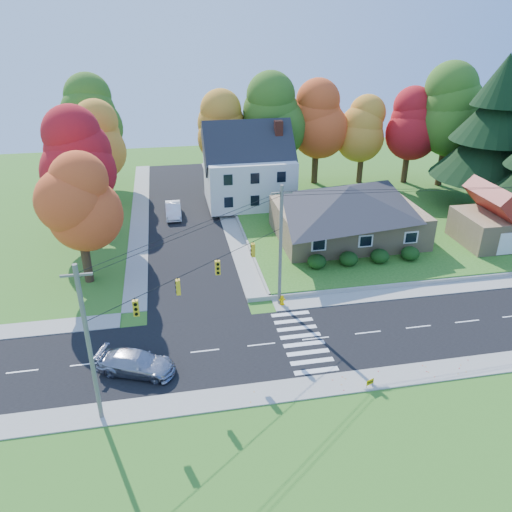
{
  "coord_description": "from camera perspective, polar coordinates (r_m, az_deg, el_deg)",
  "views": [
    {
      "loc": [
        -9.72,
        -28.42,
        21.18
      ],
      "look_at": [
        -2.88,
        8.0,
        3.07
      ],
      "focal_mm": 35.0,
      "sensor_mm": 36.0,
      "label": 1
    }
  ],
  "objects": [
    {
      "name": "ground",
      "position": [
        36.75,
        6.82,
        -9.36
      ],
      "size": [
        120.0,
        120.0,
        0.0
      ],
      "primitive_type": "plane",
      "color": "#3D7923"
    },
    {
      "name": "road_main",
      "position": [
        36.75,
        6.83,
        -9.35
      ],
      "size": [
        90.0,
        8.0,
        0.02
      ],
      "primitive_type": "cube",
      "color": "black",
      "rests_on": "ground"
    },
    {
      "name": "road_cross",
      "position": [
        58.42,
        -8.25,
        4.52
      ],
      "size": [
        8.0,
        44.0,
        0.02
      ],
      "primitive_type": "cube",
      "color": "black",
      "rests_on": "ground"
    },
    {
      "name": "sidewalk_north",
      "position": [
        40.72,
        4.79,
        -5.33
      ],
      "size": [
        90.0,
        2.0,
        0.08
      ],
      "primitive_type": "cube",
      "color": "#9C9A90",
      "rests_on": "ground"
    },
    {
      "name": "sidewalk_south",
      "position": [
        33.01,
        9.41,
        -14.2
      ],
      "size": [
        90.0,
        2.0,
        0.08
      ],
      "primitive_type": "cube",
      "color": "#9C9A90",
      "rests_on": "ground"
    },
    {
      "name": "lawn",
      "position": [
        58.28,
        13.14,
        4.29
      ],
      "size": [
        30.0,
        30.0,
        0.5
      ],
      "primitive_type": "cube",
      "color": "#3D7923",
      "rests_on": "ground"
    },
    {
      "name": "ranch_house",
      "position": [
        51.07,
        10.44,
        5.07
      ],
      "size": [
        14.6,
        10.6,
        5.4
      ],
      "color": "tan",
      "rests_on": "lawn"
    },
    {
      "name": "colonial_house",
      "position": [
        59.61,
        -0.8,
        9.88
      ],
      "size": [
        10.4,
        8.4,
        9.6
      ],
      "color": "silver",
      "rests_on": "lawn"
    },
    {
      "name": "garage",
      "position": [
        54.55,
        25.83,
        3.71
      ],
      "size": [
        7.3,
        6.3,
        4.6
      ],
      "color": "tan",
      "rests_on": "lawn"
    },
    {
      "name": "hedge_row",
      "position": [
        46.47,
        12.27,
        -0.15
      ],
      "size": [
        10.7,
        1.7,
        1.27
      ],
      "color": "#163A10",
      "rests_on": "lawn"
    },
    {
      "name": "traffic_infrastructure",
      "position": [
        35.14,
        6.39,
        -1.27
      ],
      "size": [
        38.1,
        10.66,
        10.0
      ],
      "color": "#666059",
      "rests_on": "ground"
    },
    {
      "name": "tree_lot_0",
      "position": [
        64.2,
        -3.62,
        14.43
      ],
      "size": [
        6.72,
        6.72,
        12.51
      ],
      "color": "#3F2A19",
      "rests_on": "lawn"
    },
    {
      "name": "tree_lot_1",
      "position": [
        63.99,
        2.0,
        15.62
      ],
      "size": [
        7.84,
        7.84,
        14.6
      ],
      "color": "#3F2A19",
      "rests_on": "lawn"
    },
    {
      "name": "tree_lot_2",
      "position": [
        66.59,
        7.03,
        15.28
      ],
      "size": [
        7.28,
        7.28,
        13.56
      ],
      "color": "#3F2A19",
      "rests_on": "lawn"
    },
    {
      "name": "tree_lot_3",
      "position": [
        67.95,
        12.21,
        14.0
      ],
      "size": [
        6.16,
        6.16,
        11.47
      ],
      "color": "#3F2A19",
      "rests_on": "lawn"
    },
    {
      "name": "tree_lot_4",
      "position": [
        69.44,
        17.31,
        14.24
      ],
      "size": [
        6.72,
        6.72,
        12.51
      ],
      "color": "#3F2A19",
      "rests_on": "lawn"
    },
    {
      "name": "tree_lot_5",
      "position": [
        69.34,
        21.33,
        15.3
      ],
      "size": [
        8.4,
        8.4,
        15.64
      ],
      "color": "#3F2A19",
      "rests_on": "lawn"
    },
    {
      "name": "conifer_east_a",
      "position": [
        63.48,
        25.65,
        12.87
      ],
      "size": [
        12.8,
        12.8,
        16.96
      ],
      "color": "#3F2A19",
      "rests_on": "lawn"
    },
    {
      "name": "tree_west_0",
      "position": [
        43.4,
        -19.78,
        5.62
      ],
      "size": [
        6.16,
        6.16,
        11.47
      ],
      "color": "#3F2A19",
      "rests_on": "ground"
    },
    {
      "name": "tree_west_1",
      "position": [
        52.65,
        -19.69,
        10.57
      ],
      "size": [
        7.28,
        7.28,
        13.56
      ],
      "color": "#3F2A19",
      "rests_on": "ground"
    },
    {
      "name": "tree_west_2",
      "position": [
        62.31,
        -17.51,
        12.48
      ],
      "size": [
        6.72,
        6.72,
        12.51
      ],
      "color": "#3F2A19",
      "rests_on": "ground"
    },
    {
      "name": "tree_west_3",
      "position": [
        70.09,
        -18.72,
        14.82
      ],
      "size": [
        7.84,
        7.84,
        14.6
      ],
      "color": "#3F2A19",
      "rests_on": "ground"
    },
    {
      "name": "silver_sedan",
      "position": [
        33.94,
        -13.51,
        -11.81
      ],
      "size": [
        5.5,
        3.82,
        1.48
      ],
      "primitive_type": "imported",
      "rotation": [
        0.0,
        0.0,
        1.19
      ],
      "color": "#989BAE",
      "rests_on": "road_main"
    },
    {
      "name": "white_car",
      "position": [
        58.25,
        -9.43,
        5.22
      ],
      "size": [
        1.71,
        4.87,
        1.6
      ],
      "primitive_type": "imported",
      "rotation": [
        0.0,
        0.0,
        -0.0
      ],
      "color": "white",
      "rests_on": "road_cross"
    },
    {
      "name": "fire_hydrant",
      "position": [
        40.18,
        3.01,
        -5.09
      ],
      "size": [
        0.5,
        0.4,
        0.9
      ],
      "color": "#E6B000",
      "rests_on": "ground"
    },
    {
      "name": "yard_sign",
      "position": [
        32.77,
        12.91,
        -13.88
      ],
      "size": [
        0.54,
        0.22,
        0.7
      ],
      "color": "black",
      "rests_on": "ground"
    }
  ]
}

